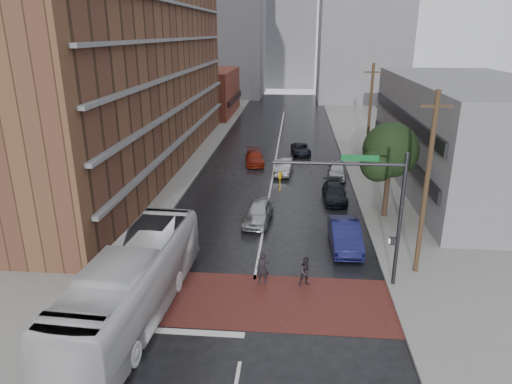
# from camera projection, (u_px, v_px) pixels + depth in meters

# --- Properties ---
(ground) EXTENTS (160.00, 160.00, 0.00)m
(ground) POSITION_uv_depth(u_px,v_px,m) (250.00, 306.00, 22.21)
(ground) COLOR black
(ground) RESTS_ON ground
(crosswalk) EXTENTS (14.00, 5.00, 0.02)m
(crosswalk) POSITION_uv_depth(u_px,v_px,m) (251.00, 300.00, 22.68)
(crosswalk) COLOR maroon
(crosswalk) RESTS_ON ground
(sidewalk_west) EXTENTS (9.00, 90.00, 0.15)m
(sidewalk_west) POSITION_uv_depth(u_px,v_px,m) (162.00, 162.00, 46.62)
(sidewalk_west) COLOR gray
(sidewalk_west) RESTS_ON ground
(sidewalk_east) EXTENTS (9.00, 90.00, 0.15)m
(sidewalk_east) POSITION_uv_depth(u_px,v_px,m) (392.00, 167.00, 44.74)
(sidewalk_east) COLOR gray
(sidewalk_east) RESTS_ON ground
(apartment_block) EXTENTS (10.00, 44.00, 28.00)m
(apartment_block) POSITION_uv_depth(u_px,v_px,m) (122.00, 16.00, 41.27)
(apartment_block) COLOR brown
(apartment_block) RESTS_ON ground
(storefront_west) EXTENTS (8.00, 16.00, 7.00)m
(storefront_west) POSITION_uv_depth(u_px,v_px,m) (209.00, 92.00, 72.78)
(storefront_west) COLOR brown
(storefront_west) RESTS_ON ground
(building_east) EXTENTS (11.00, 26.00, 9.00)m
(building_east) POSITION_uv_depth(u_px,v_px,m) (469.00, 135.00, 38.16)
(building_east) COLOR gray
(building_east) RESTS_ON ground
(distant_tower_west) EXTENTS (18.00, 16.00, 32.00)m
(distant_tower_west) POSITION_uv_depth(u_px,v_px,m) (219.00, 14.00, 91.36)
(distant_tower_west) COLOR gray
(distant_tower_west) RESTS_ON ground
(distant_tower_east) EXTENTS (16.00, 14.00, 36.00)m
(distant_tower_east) POSITION_uv_depth(u_px,v_px,m) (365.00, 1.00, 82.76)
(distant_tower_east) COLOR gray
(distant_tower_east) RESTS_ON ground
(distant_tower_center) EXTENTS (12.00, 10.00, 24.00)m
(distant_tower_center) POSITION_uv_depth(u_px,v_px,m) (290.00, 35.00, 107.51)
(distant_tower_center) COLOR gray
(distant_tower_center) RESTS_ON ground
(street_tree) EXTENTS (4.20, 4.10, 6.90)m
(street_tree) POSITION_uv_depth(u_px,v_px,m) (390.00, 154.00, 31.25)
(street_tree) COLOR #332319
(street_tree) RESTS_ON ground
(signal_mast) EXTENTS (6.50, 0.30, 7.20)m
(signal_mast) POSITION_uv_depth(u_px,v_px,m) (372.00, 201.00, 22.51)
(signal_mast) COLOR #2D2D33
(signal_mast) RESTS_ON ground
(utility_pole_near) EXTENTS (1.60, 0.26, 10.00)m
(utility_pole_near) POSITION_uv_depth(u_px,v_px,m) (426.00, 185.00, 23.54)
(utility_pole_near) COLOR #473321
(utility_pole_near) RESTS_ON ground
(utility_pole_far) EXTENTS (1.60, 0.26, 10.00)m
(utility_pole_far) POSITION_uv_depth(u_px,v_px,m) (369.00, 117.00, 42.34)
(utility_pole_far) COLOR #473321
(utility_pole_far) RESTS_ON ground
(transit_bus) EXTENTS (3.58, 12.47, 3.43)m
(transit_bus) POSITION_uv_depth(u_px,v_px,m) (133.00, 283.00, 20.91)
(transit_bus) COLOR silver
(transit_bus) RESTS_ON ground
(pedestrian_a) EXTENTS (0.69, 0.48, 1.80)m
(pedestrian_a) POSITION_uv_depth(u_px,v_px,m) (263.00, 268.00, 23.92)
(pedestrian_a) COLOR black
(pedestrian_a) RESTS_ON ground
(pedestrian_b) EXTENTS (0.93, 0.82, 1.62)m
(pedestrian_b) POSITION_uv_depth(u_px,v_px,m) (306.00, 272.00, 23.77)
(pedestrian_b) COLOR #262125
(pedestrian_b) RESTS_ON ground
(car_travel_a) EXTENTS (2.19, 4.56, 1.50)m
(car_travel_a) POSITION_uv_depth(u_px,v_px,m) (258.00, 212.00, 31.78)
(car_travel_a) COLOR #A7AAAE
(car_travel_a) RESTS_ON ground
(car_travel_b) EXTENTS (1.79, 4.26, 1.37)m
(car_travel_b) POSITION_uv_depth(u_px,v_px,m) (284.00, 167.00, 42.75)
(car_travel_b) COLOR #9FA1A6
(car_travel_b) RESTS_ON ground
(car_travel_c) EXTENTS (2.41, 4.59, 1.27)m
(car_travel_c) POSITION_uv_depth(u_px,v_px,m) (255.00, 158.00, 45.93)
(car_travel_c) COLOR maroon
(car_travel_c) RESTS_ON ground
(suv_travel) EXTENTS (2.36, 4.28, 1.14)m
(suv_travel) POSITION_uv_depth(u_px,v_px,m) (301.00, 149.00, 49.65)
(suv_travel) COLOR black
(suv_travel) RESTS_ON ground
(car_parked_near) EXTENTS (1.87, 5.04, 1.64)m
(car_parked_near) POSITION_uv_depth(u_px,v_px,m) (345.00, 235.00, 28.01)
(car_parked_near) COLOR #141646
(car_parked_near) RESTS_ON ground
(car_parked_mid) EXTENTS (1.92, 4.41, 1.26)m
(car_parked_mid) POSITION_uv_depth(u_px,v_px,m) (335.00, 193.00, 35.93)
(car_parked_mid) COLOR black
(car_parked_mid) RESTS_ON ground
(car_parked_far) EXTENTS (2.04, 4.36, 1.44)m
(car_parked_far) POSITION_uv_depth(u_px,v_px,m) (337.00, 170.00, 41.70)
(car_parked_far) COLOR #A0A2A7
(car_parked_far) RESTS_ON ground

